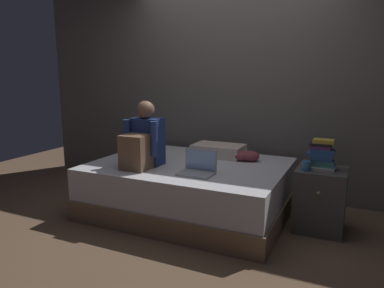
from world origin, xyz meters
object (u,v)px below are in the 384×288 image
object	(u,v)px
nightstand	(320,199)
clothes_pile	(246,156)
person_sitting	(143,142)
book_stack	(322,155)
mug	(306,166)
bed	(190,188)
pillow	(218,150)
laptop	(198,168)

from	to	relation	value
nightstand	clothes_pile	xyz separation A→B (m)	(-0.80, 0.24, 0.29)
person_sitting	book_stack	bearing A→B (deg)	13.83
person_sitting	book_stack	xyz separation A→B (m)	(1.66, 0.41, -0.06)
clothes_pile	mug	bearing A→B (deg)	-28.36
bed	clothes_pile	distance (m)	0.69
bed	book_stack	world-z (taller)	book_stack
nightstand	clothes_pile	world-z (taller)	clothes_pile
pillow	clothes_pile	bearing A→B (deg)	-15.37
laptop	nightstand	bearing A→B (deg)	22.68
nightstand	book_stack	distance (m)	0.43
book_stack	mug	bearing A→B (deg)	-136.60
bed	pillow	size ratio (longest dim) A/B	3.57
pillow	mug	bearing A→B (deg)	-24.16
mug	nightstand	bearing A→B (deg)	42.69
mug	clothes_pile	size ratio (longest dim) A/B	0.31
bed	person_sitting	size ratio (longest dim) A/B	3.05
book_stack	clothes_pile	world-z (taller)	book_stack
book_stack	mug	xyz separation A→B (m)	(-0.12, -0.11, -0.09)
nightstand	clothes_pile	size ratio (longest dim) A/B	2.02
pillow	clothes_pile	size ratio (longest dim) A/B	1.92
bed	person_sitting	bearing A→B (deg)	-140.48
mug	pillow	bearing A→B (deg)	155.84
bed	laptop	xyz separation A→B (m)	(0.24, -0.33, 0.32)
clothes_pile	bed	bearing A→B (deg)	-144.73
pillow	laptop	bearing A→B (deg)	-83.04
person_sitting	mug	world-z (taller)	person_sitting
nightstand	bed	bearing A→B (deg)	-175.10
nightstand	pillow	xyz separation A→B (m)	(-1.15, 0.34, 0.30)
person_sitting	pillow	distance (m)	0.93
bed	pillow	world-z (taller)	pillow
laptop	clothes_pile	size ratio (longest dim) A/B	1.10
person_sitting	laptop	bearing A→B (deg)	-2.36
bed	person_sitting	world-z (taller)	person_sitting
laptop	mug	bearing A→B (deg)	19.14
pillow	mug	size ratio (longest dim) A/B	6.22
bed	nightstand	size ratio (longest dim) A/B	3.40
laptop	person_sitting	bearing A→B (deg)	177.64
nightstand	book_stack	bearing A→B (deg)	-145.20
person_sitting	clothes_pile	world-z (taller)	person_sitting
nightstand	pillow	bearing A→B (deg)	163.62
person_sitting	pillow	xyz separation A→B (m)	(0.52, 0.75, -0.19)
pillow	book_stack	size ratio (longest dim) A/B	2.04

